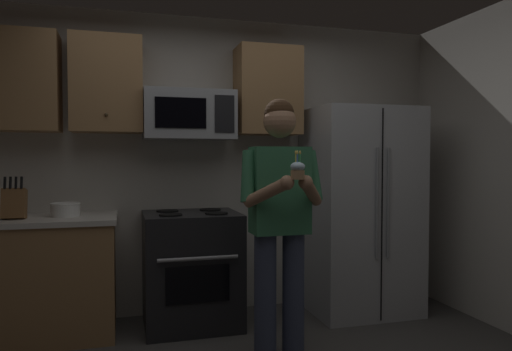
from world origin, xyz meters
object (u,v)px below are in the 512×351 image
(knife_block, at_px, (14,203))
(person, at_px, (280,213))
(microwave, at_px, (189,115))
(bowl_large_white, at_px, (65,209))
(cupcake, at_px, (298,170))
(oven_range, at_px, (192,269))
(refrigerator, at_px, (360,210))

(knife_block, distance_m, person, 1.95)
(microwave, relative_size, bowl_large_white, 3.34)
(cupcake, bearing_deg, person, 90.00)
(person, height_order, cupcake, person)
(person, bearing_deg, bowl_large_white, 148.73)
(oven_range, height_order, cupcake, cupcake)
(knife_block, bearing_deg, refrigerator, -0.20)
(oven_range, relative_size, bowl_large_white, 4.21)
(oven_range, distance_m, knife_block, 1.42)
(microwave, bearing_deg, cupcake, -69.48)
(refrigerator, bearing_deg, oven_range, 178.50)
(microwave, bearing_deg, knife_block, -173.47)
(person, bearing_deg, refrigerator, 37.82)
(bowl_large_white, height_order, person, person)
(bowl_large_white, bearing_deg, microwave, 4.59)
(refrigerator, relative_size, bowl_large_white, 8.13)
(knife_block, height_order, person, person)
(microwave, distance_m, knife_block, 1.48)
(oven_range, height_order, refrigerator, refrigerator)
(refrigerator, distance_m, cupcake, 1.57)
(refrigerator, distance_m, knife_block, 2.80)
(refrigerator, height_order, cupcake, refrigerator)
(refrigerator, bearing_deg, knife_block, 179.80)
(refrigerator, relative_size, knife_block, 5.63)
(refrigerator, xyz_separation_m, knife_block, (-2.80, 0.01, 0.13))
(refrigerator, bearing_deg, person, -142.18)
(person, bearing_deg, cupcake, -90.00)
(oven_range, bearing_deg, bowl_large_white, 177.48)
(oven_range, xyz_separation_m, microwave, (0.00, 0.12, 1.26))
(person, relative_size, cupcake, 10.13)
(refrigerator, bearing_deg, microwave, 173.97)
(refrigerator, bearing_deg, cupcake, -132.32)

